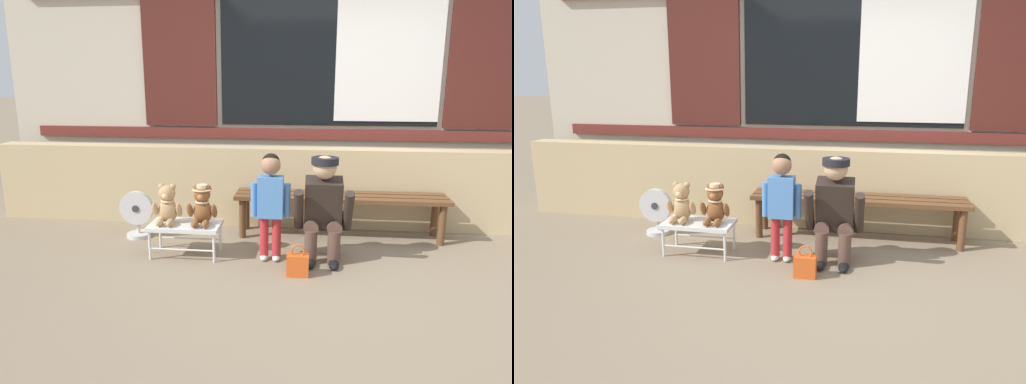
% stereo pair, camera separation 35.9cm
% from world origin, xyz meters
% --- Properties ---
extents(ground_plane, '(60.00, 60.00, 0.00)m').
position_xyz_m(ground_plane, '(0.00, 0.00, 0.00)').
color(ground_plane, '#84725B').
extents(brick_low_wall, '(7.34, 0.25, 0.85)m').
position_xyz_m(brick_low_wall, '(0.00, 1.43, 0.42)').
color(brick_low_wall, tan).
rests_on(brick_low_wall, ground).
extents(shop_facade, '(7.49, 0.26, 3.52)m').
position_xyz_m(shop_facade, '(0.00, 1.94, 1.77)').
color(shop_facade, beige).
rests_on(shop_facade, ground).
extents(wooden_bench_long, '(2.10, 0.40, 0.44)m').
position_xyz_m(wooden_bench_long, '(0.13, 1.06, 0.37)').
color(wooden_bench_long, brown).
rests_on(wooden_bench_long, ground).
extents(small_display_bench, '(0.64, 0.36, 0.30)m').
position_xyz_m(small_display_bench, '(-1.29, 0.39, 0.27)').
color(small_display_bench, silver).
rests_on(small_display_bench, ground).
extents(teddy_bear_plain, '(0.28, 0.26, 0.36)m').
position_xyz_m(teddy_bear_plain, '(-1.45, 0.39, 0.46)').
color(teddy_bear_plain, tan).
rests_on(teddy_bear_plain, small_display_bench).
extents(teddy_bear_with_hat, '(0.28, 0.27, 0.36)m').
position_xyz_m(teddy_bear_with_hat, '(-1.13, 0.39, 0.47)').
color(teddy_bear_with_hat, brown).
rests_on(teddy_bear_with_hat, small_display_bench).
extents(child_standing, '(0.35, 0.18, 0.96)m').
position_xyz_m(child_standing, '(-0.51, 0.36, 0.59)').
color(child_standing, '#B7282D').
rests_on(child_standing, ground).
extents(adult_crouching, '(0.50, 0.49, 0.95)m').
position_xyz_m(adult_crouching, '(-0.05, 0.40, 0.48)').
color(adult_crouching, brown).
rests_on(adult_crouching, ground).
extents(handbag_on_ground, '(0.18, 0.11, 0.27)m').
position_xyz_m(handbag_on_ground, '(-0.26, 0.04, 0.10)').
color(handbag_on_ground, '#DB561E').
rests_on(handbag_on_ground, ground).
extents(floor_fan, '(0.34, 0.24, 0.48)m').
position_xyz_m(floor_fan, '(-1.90, 0.81, 0.24)').
color(floor_fan, silver).
rests_on(floor_fan, ground).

